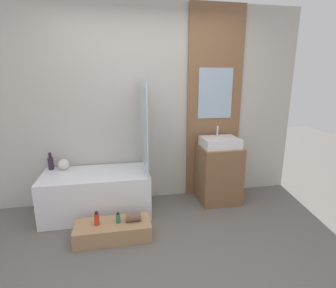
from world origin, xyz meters
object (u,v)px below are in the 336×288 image
(bottle_soap_primary, at_px, (97,219))
(bottle_soap_secondary, at_px, (118,218))
(bathtub, at_px, (97,193))
(wooden_step_bench, at_px, (113,230))
(sink, at_px, (220,142))
(vase_tall_dark, at_px, (51,163))
(vase_round_light, at_px, (64,164))

(bottle_soap_primary, relative_size, bottle_soap_secondary, 1.32)
(bathtub, bearing_deg, wooden_step_bench, -71.99)
(sink, xyz_separation_m, vase_tall_dark, (-2.18, 0.18, -0.21))
(wooden_step_bench, xyz_separation_m, vase_round_light, (-0.59, 0.79, 0.51))
(sink, height_order, bottle_soap_primary, sink)
(bottle_soap_secondary, bearing_deg, sink, 25.22)
(sink, height_order, vase_tall_dark, sink)
(wooden_step_bench, bearing_deg, bathtub, 108.01)
(sink, bearing_deg, vase_round_light, 175.81)
(wooden_step_bench, bearing_deg, vase_tall_dark, 132.27)
(vase_tall_dark, bearing_deg, bathtub, -22.97)
(bathtub, xyz_separation_m, sink, (1.62, 0.05, 0.56))
(sink, height_order, vase_round_light, sink)
(bathtub, distance_m, vase_round_light, 0.56)
(wooden_step_bench, height_order, bottle_soap_primary, bottle_soap_primary)
(sink, distance_m, bottle_soap_secondary, 1.63)
(wooden_step_bench, distance_m, bottle_soap_primary, 0.22)
(wooden_step_bench, xyz_separation_m, vase_tall_dark, (-0.75, 0.83, 0.54))
(bathtub, height_order, bottle_soap_secondary, bathtub)
(wooden_step_bench, xyz_separation_m, bottle_soap_primary, (-0.16, 0.00, 0.16))
(wooden_step_bench, height_order, sink, sink)
(bathtub, bearing_deg, sink, 1.92)
(bottle_soap_primary, height_order, bottle_soap_secondary, bottle_soap_primary)
(bathtub, xyz_separation_m, bottle_soap_primary, (0.03, -0.59, -0.03))
(wooden_step_bench, distance_m, sink, 1.74)
(wooden_step_bench, relative_size, vase_tall_dark, 3.59)
(bathtub, distance_m, sink, 1.72)
(sink, distance_m, vase_round_light, 2.04)
(bathtub, height_order, vase_round_light, vase_round_light)
(bathtub, xyz_separation_m, vase_tall_dark, (-0.56, 0.24, 0.36))
(vase_round_light, bearing_deg, bottle_soap_secondary, -50.57)
(wooden_step_bench, height_order, vase_tall_dark, vase_tall_dark)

